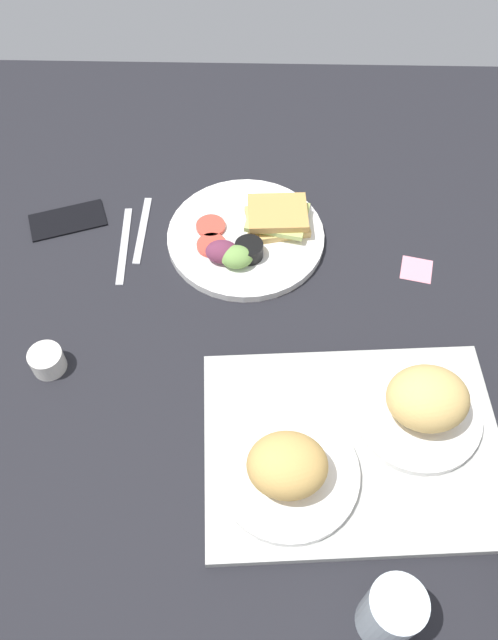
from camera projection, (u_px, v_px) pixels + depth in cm
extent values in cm
cube|color=black|center=(261.00, 324.00, 112.14)|extent=(190.00, 150.00, 3.00)
cube|color=#B2B2AD|center=(353.00, 446.00, 96.62)|extent=(47.11, 35.94, 1.60)
cylinder|color=white|center=(417.00, 413.00, 98.09)|extent=(19.79, 19.79, 1.40)
ellipsoid|color=#DBB266|center=(428.00, 398.00, 94.08)|extent=(12.32, 10.64, 8.40)
cylinder|color=white|center=(288.00, 473.00, 92.68)|extent=(20.88, 20.88, 1.40)
ellipsoid|color=tan|center=(287.00, 465.00, 88.49)|extent=(11.46, 9.90, 7.81)
cylinder|color=white|center=(246.00, 237.00, 120.65)|extent=(29.71, 29.71, 1.60)
cube|color=#DBB266|center=(277.00, 222.00, 120.86)|extent=(12.68, 11.16, 1.40)
cube|color=#B2C66B|center=(278.00, 217.00, 119.87)|extent=(12.58, 11.02, 1.00)
cube|color=tan|center=(278.00, 213.00, 118.88)|extent=(11.50, 9.62, 1.40)
cylinder|color=#D14738|center=(211.00, 226.00, 120.59)|extent=(5.60, 5.60, 0.80)
cylinder|color=#D14738|center=(212.00, 245.00, 117.89)|extent=(5.60, 5.60, 0.80)
cylinder|color=black|center=(249.00, 250.00, 115.81)|extent=(5.20, 5.20, 3.00)
cylinder|color=#EFEACC|center=(249.00, 246.00, 114.90)|extent=(4.26, 4.26, 0.60)
ellipsoid|color=#729E4C|center=(236.00, 257.00, 114.49)|extent=(6.00, 4.80, 3.60)
ellipsoid|color=#6B2D47|center=(222.00, 252.00, 115.20)|extent=(6.00, 4.80, 3.60)
cylinder|color=silver|center=(390.00, 613.00, 78.53)|extent=(7.11, 7.11, 12.17)
cylinder|color=silver|center=(47.00, 361.00, 103.79)|extent=(5.60, 5.60, 4.00)
cube|color=#B7B7BC|center=(142.00, 229.00, 122.49)|extent=(1.79, 17.03, 0.50)
cube|color=#B7B7BC|center=(124.00, 245.00, 120.27)|extent=(2.17, 19.04, 0.50)
cube|color=black|center=(67.00, 220.00, 123.76)|extent=(15.97, 11.57, 0.80)
cube|color=pink|center=(417.00, 269.00, 117.13)|extent=(6.70, 6.70, 0.12)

